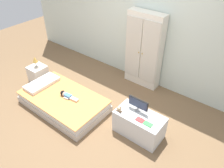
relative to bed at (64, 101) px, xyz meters
name	(u,v)px	position (x,y,z in m)	size (l,w,h in m)	color
ground_plane	(93,117)	(0.61, 0.13, -0.13)	(10.00, 10.00, 0.02)	brown
back_wall	(146,18)	(0.61, 1.71, 1.23)	(6.40, 0.05, 2.70)	silver
bed	(64,101)	(0.00, 0.00, 0.00)	(1.59, 0.92, 0.24)	beige
pillow	(42,83)	(-0.59, 0.00, 0.15)	(0.32, 0.66, 0.06)	white
doll	(66,95)	(0.05, 0.04, 0.16)	(0.39, 0.14, 0.10)	#4C84C6
nightstand	(38,74)	(-1.06, 0.24, 0.06)	(0.33, 0.33, 0.35)	silver
table_lamp	(35,60)	(-1.06, 0.24, 0.40)	(0.11, 0.11, 0.23)	#B7B2AD
wardrobe	(144,51)	(0.72, 1.55, 0.65)	(0.73, 0.26, 1.52)	white
tv_stand	(139,124)	(1.45, 0.30, 0.09)	(0.76, 0.41, 0.41)	silver
tv_monitor	(138,104)	(1.36, 0.37, 0.42)	(0.34, 0.10, 0.22)	#99999E
rocking_horse_toy	(120,109)	(1.15, 0.17, 0.35)	(0.10, 0.04, 0.12)	#8E6642
book_red	(140,120)	(1.51, 0.20, 0.30)	(0.13, 0.09, 0.01)	#CC3838
book_green	(148,124)	(1.64, 0.20, 0.30)	(0.13, 0.08, 0.01)	#429E51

